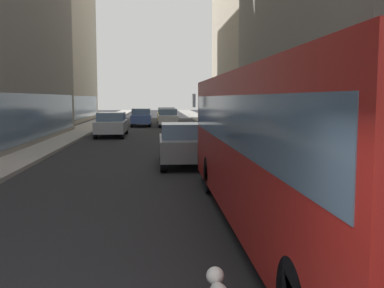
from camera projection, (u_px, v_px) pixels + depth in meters
name	position (u px, v px, depth m)	size (l,w,h in m)	color
ground_plane	(154.00, 129.00, 37.13)	(120.00, 120.00, 0.00)	#232326
sidewalk_left	(85.00, 129.00, 36.67)	(2.40, 110.00, 0.15)	#9E9991
sidewalk_right	(222.00, 128.00, 37.56)	(2.40, 110.00, 0.15)	gray
building_left_far	(40.00, 1.00, 46.81)	(8.38, 23.94, 25.40)	#B2A893
building_right_far	(262.00, 19.00, 49.32)	(8.33, 22.60, 22.63)	#A0937F
transit_bus	(292.00, 140.00, 8.53)	(2.78, 11.53, 3.05)	red
car_grey_wagon	(183.00, 144.00, 17.07)	(1.74, 3.97, 1.62)	slate
car_blue_hatchback	(141.00, 117.00, 41.06)	(1.78, 4.80, 1.62)	#4C6BB7
car_yellow_taxi	(166.00, 115.00, 45.72)	(1.81, 4.14, 1.62)	yellow
car_white_van	(168.00, 118.00, 39.91)	(1.71, 4.05, 1.62)	silver
car_silver_sedan	(112.00, 124.00, 29.86)	(1.89, 4.72, 1.62)	#B7BABF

